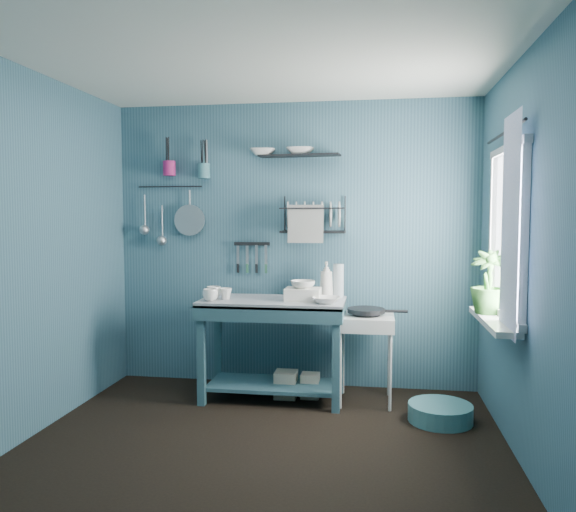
# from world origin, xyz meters

# --- Properties ---
(floor) EXTENTS (3.20, 3.20, 0.00)m
(floor) POSITION_xyz_m (0.00, 0.00, 0.00)
(floor) COLOR black
(floor) RESTS_ON ground
(ceiling) EXTENTS (3.20, 3.20, 0.00)m
(ceiling) POSITION_xyz_m (0.00, 0.00, 2.50)
(ceiling) COLOR silver
(ceiling) RESTS_ON ground
(wall_back) EXTENTS (3.20, 0.00, 3.20)m
(wall_back) POSITION_xyz_m (0.00, 1.50, 1.25)
(wall_back) COLOR #345B6C
(wall_back) RESTS_ON ground
(wall_front) EXTENTS (3.20, 0.00, 3.20)m
(wall_front) POSITION_xyz_m (0.00, -1.50, 1.25)
(wall_front) COLOR #345B6C
(wall_front) RESTS_ON ground
(wall_left) EXTENTS (0.00, 3.00, 3.00)m
(wall_left) POSITION_xyz_m (-1.60, 0.00, 1.25)
(wall_left) COLOR #345B6C
(wall_left) RESTS_ON ground
(wall_right) EXTENTS (0.00, 3.00, 3.00)m
(wall_right) POSITION_xyz_m (1.60, 0.00, 1.25)
(wall_right) COLOR #345B6C
(wall_right) RESTS_ON ground
(work_counter) EXTENTS (1.25, 0.76, 0.83)m
(work_counter) POSITION_xyz_m (-0.11, 1.05, 0.41)
(work_counter) COLOR #2E5662
(work_counter) RESTS_ON floor
(mug_left) EXTENTS (0.12, 0.12, 0.10)m
(mug_left) POSITION_xyz_m (-0.59, 0.89, 0.88)
(mug_left) COLOR silver
(mug_left) RESTS_ON work_counter
(mug_mid) EXTENTS (0.14, 0.14, 0.09)m
(mug_mid) POSITION_xyz_m (-0.49, 0.99, 0.87)
(mug_mid) COLOR silver
(mug_mid) RESTS_ON work_counter
(mug_right) EXTENTS (0.17, 0.17, 0.10)m
(mug_right) POSITION_xyz_m (-0.61, 1.05, 0.88)
(mug_right) COLOR silver
(mug_right) RESTS_ON work_counter
(wash_tub) EXTENTS (0.28, 0.22, 0.10)m
(wash_tub) POSITION_xyz_m (0.14, 1.03, 0.88)
(wash_tub) COLOR silver
(wash_tub) RESTS_ON work_counter
(tub_bowl) EXTENTS (0.20, 0.19, 0.06)m
(tub_bowl) POSITION_xyz_m (0.14, 1.03, 0.96)
(tub_bowl) COLOR silver
(tub_bowl) RESTS_ON wash_tub
(soap_bottle) EXTENTS (0.11, 0.12, 0.30)m
(soap_bottle) POSITION_xyz_m (0.31, 1.25, 0.98)
(soap_bottle) COLOR silver
(soap_bottle) RESTS_ON work_counter
(water_bottle) EXTENTS (0.09, 0.09, 0.28)m
(water_bottle) POSITION_xyz_m (0.41, 1.27, 0.97)
(water_bottle) COLOR silver
(water_bottle) RESTS_ON work_counter
(counter_bowl) EXTENTS (0.22, 0.22, 0.05)m
(counter_bowl) POSITION_xyz_m (0.34, 0.90, 0.85)
(counter_bowl) COLOR silver
(counter_bowl) RESTS_ON work_counter
(hotplate_stand) EXTENTS (0.50, 0.50, 0.71)m
(hotplate_stand) POSITION_xyz_m (0.65, 1.09, 0.36)
(hotplate_stand) COLOR silver
(hotplate_stand) RESTS_ON floor
(frying_pan) EXTENTS (0.30, 0.30, 0.03)m
(frying_pan) POSITION_xyz_m (0.65, 1.09, 0.75)
(frying_pan) COLOR black
(frying_pan) RESTS_ON hotplate_stand
(knife_strip) EXTENTS (0.32, 0.06, 0.03)m
(knife_strip) POSITION_xyz_m (-0.37, 1.47, 1.26)
(knife_strip) COLOR black
(knife_strip) RESTS_ON wall_back
(dish_rack) EXTENTS (0.58, 0.33, 0.32)m
(dish_rack) POSITION_xyz_m (0.19, 1.37, 1.52)
(dish_rack) COLOR black
(dish_rack) RESTS_ON wall_back
(upper_shelf) EXTENTS (0.71, 0.25, 0.01)m
(upper_shelf) POSITION_xyz_m (0.06, 1.40, 2.03)
(upper_shelf) COLOR black
(upper_shelf) RESTS_ON wall_back
(shelf_bowl_left) EXTENTS (0.25, 0.25, 0.05)m
(shelf_bowl_left) POSITION_xyz_m (-0.26, 1.40, 2.03)
(shelf_bowl_left) COLOR silver
(shelf_bowl_left) RESTS_ON upper_shelf
(shelf_bowl_right) EXTENTS (0.24, 0.24, 0.06)m
(shelf_bowl_right) POSITION_xyz_m (0.07, 1.40, 2.07)
(shelf_bowl_right) COLOR silver
(shelf_bowl_right) RESTS_ON upper_shelf
(utensil_cup_magenta) EXTENTS (0.11, 0.11, 0.13)m
(utensil_cup_magenta) POSITION_xyz_m (-1.12, 1.42, 1.93)
(utensil_cup_magenta) COLOR #AC1F65
(utensil_cup_magenta) RESTS_ON wall_back
(utensil_cup_teal) EXTENTS (0.11, 0.11, 0.13)m
(utensil_cup_teal) POSITION_xyz_m (-0.79, 1.42, 1.91)
(utensil_cup_teal) COLOR teal
(utensil_cup_teal) RESTS_ON wall_back
(colander) EXTENTS (0.28, 0.03, 0.28)m
(colander) POSITION_xyz_m (-0.94, 1.45, 1.47)
(colander) COLOR #A7ABAF
(colander) RESTS_ON wall_back
(ladle_outer) EXTENTS (0.01, 0.01, 0.30)m
(ladle_outer) POSITION_xyz_m (-1.37, 1.46, 1.55)
(ladle_outer) COLOR #A7ABAF
(ladle_outer) RESTS_ON wall_back
(ladle_inner) EXTENTS (0.01, 0.01, 0.30)m
(ladle_inner) POSITION_xyz_m (-1.21, 1.46, 1.46)
(ladle_inner) COLOR #A7ABAF
(ladle_inner) RESTS_ON wall_back
(hook_rail) EXTENTS (0.60, 0.01, 0.01)m
(hook_rail) POSITION_xyz_m (-1.13, 1.47, 1.77)
(hook_rail) COLOR black
(hook_rail) RESTS_ON wall_back
(window_glass) EXTENTS (0.00, 1.10, 1.10)m
(window_glass) POSITION_xyz_m (1.59, 0.45, 1.40)
(window_glass) COLOR white
(window_glass) RESTS_ON wall_right
(windowsill) EXTENTS (0.16, 0.95, 0.04)m
(windowsill) POSITION_xyz_m (1.50, 0.45, 0.81)
(windowsill) COLOR silver
(windowsill) RESTS_ON wall_right
(curtain) EXTENTS (0.00, 1.35, 1.35)m
(curtain) POSITION_xyz_m (1.52, 0.15, 1.45)
(curtain) COLOR white
(curtain) RESTS_ON wall_right
(curtain_rod) EXTENTS (0.02, 1.05, 0.02)m
(curtain_rod) POSITION_xyz_m (1.54, 0.45, 2.05)
(curtain_rod) COLOR black
(curtain_rod) RESTS_ON wall_right
(potted_plant) EXTENTS (0.31, 0.31, 0.44)m
(potted_plant) POSITION_xyz_m (1.50, 0.62, 1.05)
(potted_plant) COLOR #336A2A
(potted_plant) RESTS_ON windowsill
(storage_tin_large) EXTENTS (0.18, 0.18, 0.22)m
(storage_tin_large) POSITION_xyz_m (-0.01, 1.10, 0.11)
(storage_tin_large) COLOR tan
(storage_tin_large) RESTS_ON floor
(storage_tin_small) EXTENTS (0.15, 0.15, 0.20)m
(storage_tin_small) POSITION_xyz_m (0.19, 1.13, 0.10)
(storage_tin_small) COLOR tan
(storage_tin_small) RESTS_ON floor
(floor_basin) EXTENTS (0.47, 0.47, 0.13)m
(floor_basin) POSITION_xyz_m (1.20, 0.73, 0.07)
(floor_basin) COLOR teal
(floor_basin) RESTS_ON floor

